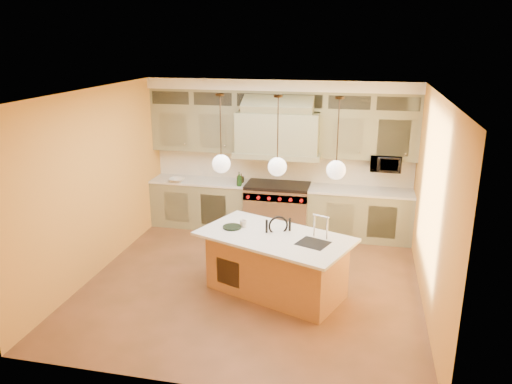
% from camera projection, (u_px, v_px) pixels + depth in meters
% --- Properties ---
extents(floor, '(5.00, 5.00, 0.00)m').
position_uv_depth(floor, '(253.00, 281.00, 7.73)').
color(floor, brown).
rests_on(floor, ground).
extents(ceiling, '(5.00, 5.00, 0.00)m').
position_uv_depth(ceiling, '(253.00, 92.00, 6.87)').
color(ceiling, white).
rests_on(ceiling, wall_back).
extents(wall_back, '(5.00, 0.00, 5.00)m').
position_uv_depth(wall_back, '(281.00, 155.00, 9.63)').
color(wall_back, gold).
rests_on(wall_back, ground).
extents(wall_front, '(5.00, 0.00, 5.00)m').
position_uv_depth(wall_front, '(198.00, 265.00, 4.97)').
color(wall_front, gold).
rests_on(wall_front, ground).
extents(wall_left, '(0.00, 5.00, 5.00)m').
position_uv_depth(wall_left, '(98.00, 182.00, 7.81)').
color(wall_left, gold).
rests_on(wall_left, ground).
extents(wall_right, '(0.00, 5.00, 5.00)m').
position_uv_depth(wall_right, '(432.00, 204.00, 6.79)').
color(wall_right, gold).
rests_on(wall_right, ground).
extents(back_cabinetry, '(5.00, 0.77, 2.90)m').
position_uv_depth(back_cabinetry, '(279.00, 159.00, 9.39)').
color(back_cabinetry, gray).
rests_on(back_cabinetry, floor).
extents(range, '(1.20, 0.74, 0.96)m').
position_uv_depth(range, '(278.00, 208.00, 9.58)').
color(range, silver).
rests_on(range, floor).
extents(kitchen_island, '(2.42, 1.86, 1.35)m').
position_uv_depth(kitchen_island, '(276.00, 263.00, 7.27)').
color(kitchen_island, '#A06D38').
rests_on(kitchen_island, floor).
extents(counter_stool, '(0.53, 0.53, 1.16)m').
position_uv_depth(counter_stool, '(280.00, 252.00, 7.19)').
color(counter_stool, black).
rests_on(counter_stool, floor).
extents(microwave, '(0.54, 0.37, 0.30)m').
position_uv_depth(microwave, '(386.00, 163.00, 9.00)').
color(microwave, black).
rests_on(microwave, back_cabinetry).
extents(oil_bottle_a, '(0.11, 0.11, 0.27)m').
position_uv_depth(oil_bottle_a, '(239.00, 179.00, 9.35)').
color(oil_bottle_a, black).
rests_on(oil_bottle_a, back_cabinetry).
extents(oil_bottle_b, '(0.09, 0.09, 0.18)m').
position_uv_depth(oil_bottle_b, '(241.00, 178.00, 9.58)').
color(oil_bottle_b, black).
rests_on(oil_bottle_b, back_cabinetry).
extents(fruit_bowl, '(0.31, 0.31, 0.07)m').
position_uv_depth(fruit_bowl, '(177.00, 180.00, 9.64)').
color(fruit_bowl, silver).
rests_on(fruit_bowl, back_cabinetry).
extents(cup, '(0.12, 0.12, 0.10)m').
position_uv_depth(cup, '(243.00, 224.00, 7.41)').
color(cup, beige).
rests_on(cup, kitchen_island).
extents(pendant_left, '(0.26, 0.26, 1.11)m').
position_uv_depth(pendant_left, '(221.00, 162.00, 7.00)').
color(pendant_left, '#2D2319').
rests_on(pendant_left, ceiling).
extents(pendant_center, '(0.26, 0.26, 1.11)m').
position_uv_depth(pendant_center, '(277.00, 165.00, 6.83)').
color(pendant_center, '#2D2319').
rests_on(pendant_center, ceiling).
extents(pendant_right, '(0.26, 0.26, 1.11)m').
position_uv_depth(pendant_right, '(336.00, 168.00, 6.67)').
color(pendant_right, '#2D2319').
rests_on(pendant_right, ceiling).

